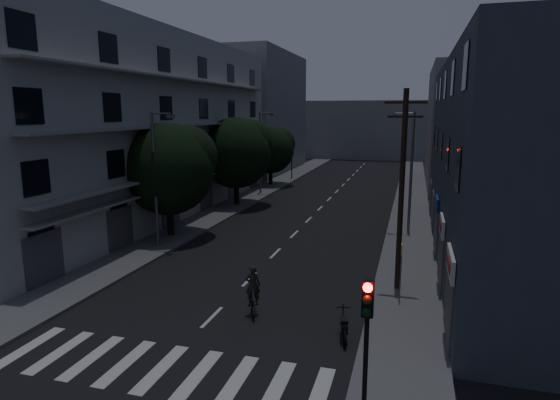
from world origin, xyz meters
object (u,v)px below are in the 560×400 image
Objects in this scene: cyclist at (253,298)px; utility_pole at (402,187)px; motorcycle at (344,328)px; traffic_signal_near at (367,327)px; bus_stop_sign at (401,262)px.

utility_pole is at bearing 15.77° from cyclist.
cyclist reaches higher than motorcycle.
traffic_signal_near is 9.18m from bus_stop_sign.
traffic_signal_near is at bearing -93.73° from bus_stop_sign.
bus_stop_sign is 4.48m from motorcycle.
cyclist is at bearing -154.33° from bus_stop_sign.
bus_stop_sign is at bearing 86.27° from traffic_signal_near.
utility_pole is (0.43, 10.62, 1.77)m from traffic_signal_near.
traffic_signal_near is 2.35× the size of motorcycle.
traffic_signal_near is 6.02m from motorcycle.
utility_pole reaches higher than motorcycle.
bus_stop_sign is 6.44m from cyclist.
motorcycle is at bearing -107.43° from utility_pole.
traffic_signal_near is at bearing -72.96° from cyclist.
bus_stop_sign is at bearing 3.80° from cyclist.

